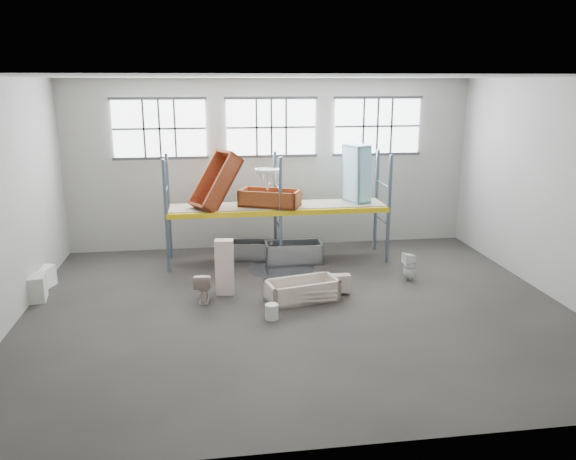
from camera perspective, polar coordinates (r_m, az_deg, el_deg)
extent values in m
cube|color=#413C38|center=(12.75, 0.97, -8.04)|extent=(12.00, 10.00, 0.10)
cube|color=silver|center=(11.74, 1.08, 15.54)|extent=(12.00, 10.00, 0.10)
cube|color=#A5A299|center=(16.92, -1.72, 6.68)|extent=(12.00, 0.10, 5.00)
cube|color=beige|center=(7.22, 7.43, -4.81)|extent=(12.00, 0.10, 5.00)
cube|color=#B8B5AA|center=(14.25, 25.86, 3.63)|extent=(0.10, 10.00, 5.00)
cube|color=white|center=(16.63, -12.90, 9.99)|extent=(2.60, 0.04, 1.60)
cube|color=white|center=(16.69, -1.71, 10.37)|extent=(2.60, 0.04, 1.60)
cube|color=white|center=(17.34, 9.04, 10.36)|extent=(2.60, 0.04, 1.60)
cube|color=slate|center=(14.93, -12.26, 1.32)|extent=(0.08, 0.08, 3.00)
cube|color=slate|center=(16.09, -11.98, 2.31)|extent=(0.08, 0.08, 3.00)
cube|color=slate|center=(15.00, -0.76, 1.73)|extent=(0.08, 0.08, 3.00)
cube|color=slate|center=(16.16, -1.31, 2.69)|extent=(0.08, 0.08, 3.00)
cube|color=slate|center=(15.66, 10.20, 2.06)|extent=(0.08, 0.08, 3.00)
cube|color=slate|center=(16.78, 8.93, 2.97)|extent=(0.08, 0.08, 3.00)
cube|color=yellow|center=(15.00, -0.76, 1.73)|extent=(6.00, 0.10, 0.14)
cube|color=yellow|center=(16.16, -1.31, 2.69)|extent=(6.00, 0.10, 0.14)
cube|color=gray|center=(15.57, -1.05, 2.52)|extent=(5.90, 1.10, 0.03)
cylinder|color=black|center=(15.23, -0.64, -3.94)|extent=(1.80, 1.80, 0.00)
cube|color=beige|center=(13.41, 5.34, -5.40)|extent=(0.45, 0.22, 0.43)
imported|color=beige|center=(13.24, 2.35, -6.18)|extent=(0.51, 0.51, 0.14)
imported|color=beige|center=(13.13, -8.57, -5.67)|extent=(0.44, 0.70, 0.68)
cube|color=beige|center=(13.35, -6.45, -3.77)|extent=(0.46, 0.33, 1.33)
imported|color=white|center=(14.61, 12.24, -3.64)|extent=(0.39, 0.38, 0.72)
imported|color=silver|center=(15.23, -2.10, 4.21)|extent=(0.79, 0.69, 0.59)
cylinder|color=beige|center=(12.08, -1.66, -8.28)|extent=(0.37, 0.37, 0.33)
cube|color=beige|center=(14.28, -24.74, -5.40)|extent=(0.77, 0.69, 0.59)
cube|color=white|center=(15.12, -23.98, -4.40)|extent=(0.76, 0.76, 0.51)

